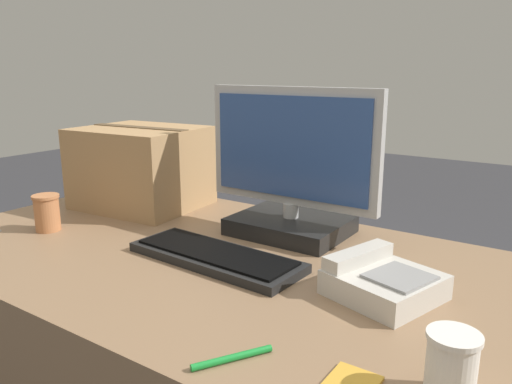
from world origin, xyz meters
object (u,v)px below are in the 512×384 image
object	(u,v)px
sticky_note_pad	(353,382)
desk_phone	(382,281)
keyboard	(215,256)
cardboard_box	(141,167)
pen_marker	(232,358)
monitor	(291,180)
paper_cup_left	(47,213)
paper_cup_right	(451,366)

from	to	relation	value
sticky_note_pad	desk_phone	bearing A→B (deg)	102.99
keyboard	sticky_note_pad	bearing A→B (deg)	-26.36
desk_phone	cardboard_box	world-z (taller)	cardboard_box
pen_marker	monitor	bearing A→B (deg)	-126.68
paper_cup_left	paper_cup_right	world-z (taller)	paper_cup_left
desk_phone	sticky_note_pad	size ratio (longest dim) A/B	3.35
monitor	sticky_note_pad	distance (m)	0.73
monitor	paper_cup_right	size ratio (longest dim) A/B	5.07
keyboard	pen_marker	distance (m)	0.44
desk_phone	sticky_note_pad	world-z (taller)	desk_phone
keyboard	paper_cup_left	xyz separation A→B (m)	(-0.56, -0.09, 0.04)
cardboard_box	sticky_note_pad	bearing A→B (deg)	-27.83
monitor	paper_cup_right	bearing A→B (deg)	-42.18
keyboard	pen_marker	xyz separation A→B (m)	(0.29, -0.32, -0.01)
paper_cup_right	monitor	bearing A→B (deg)	137.82
monitor	desk_phone	distance (m)	0.46
keyboard	sticky_note_pad	size ratio (longest dim) A/B	6.32
paper_cup_right	sticky_note_pad	world-z (taller)	paper_cup_right
desk_phone	pen_marker	xyz separation A→B (m)	(-0.11, -0.37, -0.03)
monitor	keyboard	size ratio (longest dim) A/B	1.12
paper_cup_right	cardboard_box	bearing A→B (deg)	156.92
paper_cup_left	keyboard	bearing A→B (deg)	8.75
pen_marker	sticky_note_pad	size ratio (longest dim) A/B	1.72
paper_cup_left	cardboard_box	xyz separation A→B (m)	(0.03, 0.35, 0.08)
cardboard_box	pen_marker	size ratio (longest dim) A/B	3.31
pen_marker	desk_phone	bearing A→B (deg)	-165.92
monitor	sticky_note_pad	bearing A→B (deg)	-52.08
paper_cup_left	monitor	bearing A→B (deg)	31.88
keyboard	pen_marker	bearing A→B (deg)	-44.87
monitor	paper_cup_left	xyz separation A→B (m)	(-0.60, -0.38, -0.11)
monitor	desk_phone	bearing A→B (deg)	-33.80
desk_phone	paper_cup_left	world-z (taller)	paper_cup_left
paper_cup_right	cardboard_box	xyz separation A→B (m)	(-1.14, 0.49, 0.08)
keyboard	cardboard_box	distance (m)	0.61
keyboard	paper_cup_left	size ratio (longest dim) A/B	4.33
cardboard_box	pen_marker	distance (m)	1.02
desk_phone	keyboard	bearing A→B (deg)	-156.43
keyboard	desk_phone	xyz separation A→B (m)	(0.41, 0.05, 0.02)
cardboard_box	pen_marker	xyz separation A→B (m)	(0.83, -0.59, -0.13)
paper_cup_left	pen_marker	xyz separation A→B (m)	(0.85, -0.24, -0.05)
monitor	cardboard_box	world-z (taller)	monitor
paper_cup_right	sticky_note_pad	bearing A→B (deg)	-159.25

